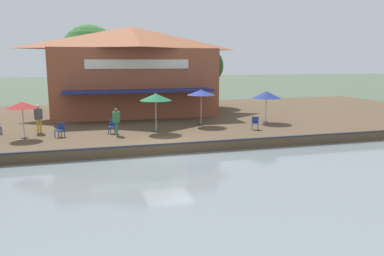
# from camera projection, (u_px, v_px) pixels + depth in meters

# --- Properties ---
(ground_plane) EXTENTS (220.00, 220.00, 0.00)m
(ground_plane) POSITION_uv_depth(u_px,v_px,m) (167.00, 156.00, 20.40)
(ground_plane) COLOR #4C5B47
(quay_deck) EXTENTS (22.00, 56.00, 0.60)m
(quay_deck) POSITION_uv_depth(u_px,v_px,m) (139.00, 120.00, 30.77)
(quay_deck) COLOR brown
(quay_deck) RESTS_ON ground
(quay_edge_fender) EXTENTS (0.20, 50.40, 0.10)m
(quay_edge_fender) POSITION_uv_depth(u_px,v_px,m) (166.00, 144.00, 20.38)
(quay_edge_fender) COLOR #2D2D33
(quay_edge_fender) RESTS_ON quay_deck
(waterfront_restaurant) EXTENTS (10.80, 13.79, 7.43)m
(waterfront_restaurant) POSITION_uv_depth(u_px,v_px,m) (132.00, 69.00, 32.66)
(waterfront_restaurant) COLOR brown
(waterfront_restaurant) RESTS_ON quay_deck
(patio_umbrella_near_quay_edge) EXTENTS (1.99, 1.99, 2.54)m
(patio_umbrella_near_quay_edge) POSITION_uv_depth(u_px,v_px,m) (201.00, 93.00, 26.31)
(patio_umbrella_near_quay_edge) COLOR #B7B7B7
(patio_umbrella_near_quay_edge) RESTS_ON quay_deck
(patio_umbrella_by_entrance) EXTENTS (2.04, 2.04, 2.51)m
(patio_umbrella_by_entrance) POSITION_uv_depth(u_px,v_px,m) (156.00, 97.00, 23.72)
(patio_umbrella_by_entrance) COLOR #B7B7B7
(patio_umbrella_by_entrance) RESTS_ON quay_deck
(patio_umbrella_back_row) EXTENTS (2.12, 2.12, 2.35)m
(patio_umbrella_back_row) POSITION_uv_depth(u_px,v_px,m) (266.00, 95.00, 27.54)
(patio_umbrella_back_row) COLOR #B7B7B7
(patio_umbrella_back_row) RESTS_ON quay_deck
(patio_umbrella_mid_patio_left) EXTENTS (1.76, 1.76, 2.22)m
(patio_umbrella_mid_patio_left) POSITION_uv_depth(u_px,v_px,m) (22.00, 105.00, 21.79)
(patio_umbrella_mid_patio_left) COLOR #B7B7B7
(patio_umbrella_mid_patio_left) RESTS_ON quay_deck
(cafe_chair_mid_patio) EXTENTS (0.59, 0.59, 0.85)m
(cafe_chair_mid_patio) POSITION_uv_depth(u_px,v_px,m) (255.00, 122.00, 24.88)
(cafe_chair_mid_patio) COLOR navy
(cafe_chair_mid_patio) RESTS_ON quay_deck
(cafe_chair_under_first_umbrella) EXTENTS (0.56, 0.56, 0.85)m
(cafe_chair_under_first_umbrella) POSITION_uv_depth(u_px,v_px,m) (113.00, 126.00, 23.57)
(cafe_chair_under_first_umbrella) COLOR navy
(cafe_chair_under_first_umbrella) RESTS_ON quay_deck
(cafe_chair_facing_river) EXTENTS (0.58, 0.58, 0.85)m
(cafe_chair_facing_river) POSITION_uv_depth(u_px,v_px,m) (60.00, 129.00, 22.49)
(cafe_chair_facing_river) COLOR navy
(cafe_chair_facing_river) RESTS_ON quay_deck
(person_near_entrance) EXTENTS (0.47, 0.47, 1.67)m
(person_near_entrance) POSITION_uv_depth(u_px,v_px,m) (116.00, 118.00, 22.93)
(person_near_entrance) COLOR #337547
(person_near_entrance) RESTS_ON quay_deck
(person_mid_patio) EXTENTS (0.51, 0.51, 1.80)m
(person_mid_patio) POSITION_uv_depth(u_px,v_px,m) (38.00, 115.00, 23.66)
(person_mid_patio) COLOR gold
(person_mid_patio) RESTS_ON quay_deck
(tree_downstream_bank) EXTENTS (4.01, 3.82, 5.92)m
(tree_downstream_bank) POSITION_uv_depth(u_px,v_px,m) (203.00, 67.00, 37.02)
(tree_downstream_bank) COLOR brown
(tree_downstream_bank) RESTS_ON quay_deck
(tree_behind_restaurant) EXTENTS (5.45, 5.19, 7.75)m
(tree_behind_restaurant) POSITION_uv_depth(u_px,v_px,m) (88.00, 55.00, 33.84)
(tree_behind_restaurant) COLOR brown
(tree_behind_restaurant) RESTS_ON quay_deck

